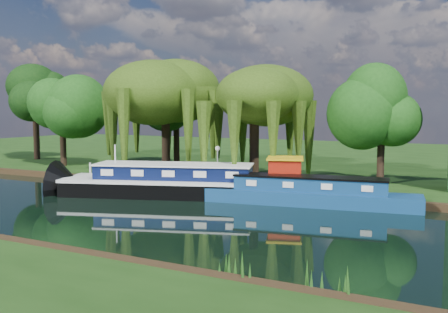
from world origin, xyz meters
The scene contains 14 objects.
ground centered at (0.00, 0.00, 0.00)m, with size 120.00×120.00×0.00m, color black.
far_bank centered at (0.00, 34.00, 0.23)m, with size 120.00×52.00×0.45m, color #15320D.
dutch_barge centered at (0.85, 5.89, 0.87)m, with size 16.89×8.86×3.50m.
narrowboat centered at (8.81, 6.63, 0.67)m, with size 13.01×4.09×1.87m.
red_dinghy centered at (-5.80, 6.76, 0.00)m, with size 2.32×3.24×0.67m, color #9E190B.
willow_left centered at (-5.59, 12.71, 6.90)m, with size 7.41×7.41×8.88m.
willow_right centered at (3.06, 11.40, 6.04)m, with size 6.29×6.29×7.66m.
tree_far_left centered at (-16.81, 12.28, 6.02)m, with size 5.05×5.05×8.14m.
tree_far_back centered at (-24.01, 15.63, 6.72)m, with size 5.34×5.34×8.98m.
tree_far_mid centered at (-7.69, 17.58, 5.99)m, with size 4.90×4.90×8.02m.
tree_far_right centered at (11.60, 14.00, 5.45)m, with size 4.43×4.43×7.25m.
lamppost centered at (0.50, 10.50, 2.42)m, with size 0.36×0.36×2.56m.
mooring_posts centered at (-0.50, 8.40, 0.95)m, with size 19.16×0.16×1.00m.
reeds_near centered at (6.87, -7.57, 0.55)m, with size 33.70×1.50×1.10m.
Camera 1 is at (17.90, -21.88, 5.71)m, focal length 40.00 mm.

